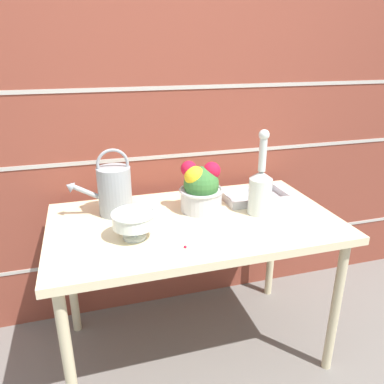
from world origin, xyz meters
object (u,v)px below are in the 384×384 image
at_px(crystal_pedestal_bowl, 134,220).
at_px(glass_decanter, 260,188).
at_px(wire_tray, 254,197).
at_px(flower_planter, 201,188).
at_px(watering_can, 114,190).

xyz_separation_m(crystal_pedestal_bowl, glass_decanter, (0.60, 0.08, 0.05)).
bearing_deg(wire_tray, crystal_pedestal_bowl, -159.28).
height_order(flower_planter, glass_decanter, glass_decanter).
bearing_deg(flower_planter, crystal_pedestal_bowl, -150.66).
relative_size(crystal_pedestal_bowl, flower_planter, 0.75).
xyz_separation_m(glass_decanter, wire_tray, (0.05, 0.16, -0.12)).
relative_size(watering_can, wire_tray, 1.01).
bearing_deg(glass_decanter, flower_planter, 155.86).
xyz_separation_m(watering_can, crystal_pedestal_bowl, (0.05, -0.27, -0.04)).
relative_size(watering_can, flower_planter, 1.29).
distance_m(flower_planter, glass_decanter, 0.28).
distance_m(watering_can, glass_decanter, 0.68).
height_order(crystal_pedestal_bowl, flower_planter, flower_planter).
xyz_separation_m(crystal_pedestal_bowl, flower_planter, (0.35, 0.19, 0.03)).
bearing_deg(crystal_pedestal_bowl, flower_planter, 29.34).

